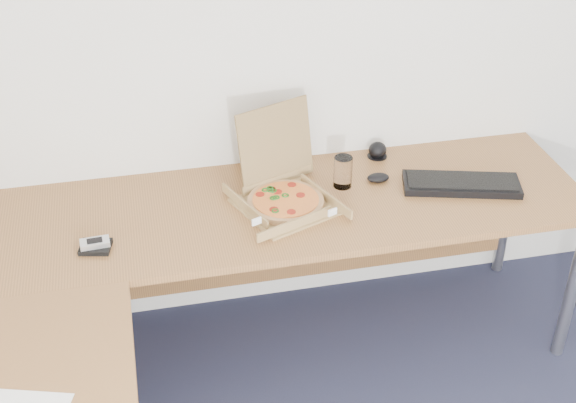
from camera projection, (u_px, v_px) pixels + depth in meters
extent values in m
cube|color=#966133|center=(269.00, 209.00, 3.04)|extent=(2.50, 0.70, 0.03)
cylinder|color=gray|center=(507.00, 210.00, 3.70)|extent=(0.05, 0.05, 0.70)
cube|color=#A5824E|center=(286.00, 206.00, 3.02)|extent=(0.33, 0.33, 0.01)
cube|color=#A5824E|center=(276.00, 145.00, 3.08)|extent=(0.33, 0.07, 0.32)
cylinder|color=tan|center=(286.00, 202.00, 3.01)|extent=(0.29, 0.29, 0.02)
cylinder|color=red|center=(286.00, 199.00, 3.01)|extent=(0.26, 0.26, 0.00)
cylinder|color=silver|center=(343.00, 172.00, 3.12)|extent=(0.07, 0.07, 0.13)
cube|color=black|center=(461.00, 184.00, 3.14)|extent=(0.49, 0.28, 0.03)
ellipsoid|color=black|center=(378.00, 178.00, 3.18)|extent=(0.09, 0.06, 0.03)
cube|color=black|center=(96.00, 247.00, 2.79)|extent=(0.12, 0.11, 0.02)
cube|color=#B2B5BA|center=(95.00, 243.00, 2.78)|extent=(0.11, 0.06, 0.02)
ellipsoid|color=black|center=(378.00, 149.00, 3.33)|extent=(0.09, 0.09, 0.07)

